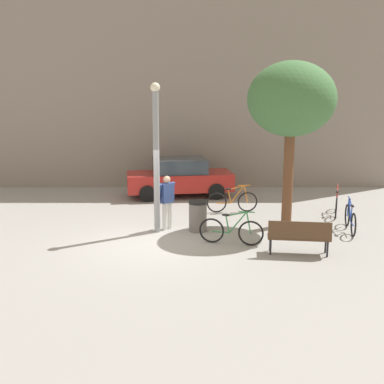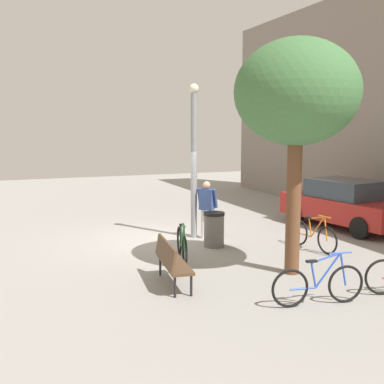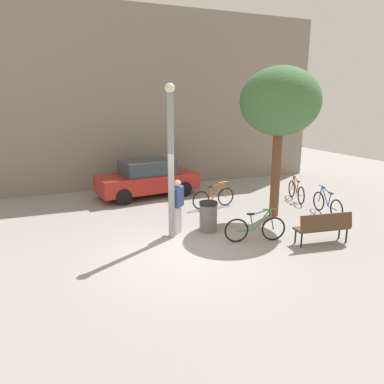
{
  "view_description": "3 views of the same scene",
  "coord_description": "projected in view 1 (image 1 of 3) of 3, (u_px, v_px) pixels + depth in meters",
  "views": [
    {
      "loc": [
        1.1,
        -12.45,
        4.16
      ],
      "look_at": [
        1.05,
        1.99,
        1.06
      ],
      "focal_mm": 43.77,
      "sensor_mm": 36.0,
      "label": 1
    },
    {
      "loc": [
        12.87,
        -4.05,
        3.24
      ],
      "look_at": [
        -0.14,
        1.18,
        1.31
      ],
      "focal_mm": 45.19,
      "sensor_mm": 36.0,
      "label": 2
    },
    {
      "loc": [
        -3.04,
        -8.33,
        3.9
      ],
      "look_at": [
        1.0,
        1.95,
        1.12
      ],
      "focal_mm": 33.27,
      "sensor_mm": 36.0,
      "label": 3
    }
  ],
  "objects": [
    {
      "name": "trash_bin",
      "position": [
        199.0,
        216.0,
        14.18
      ],
      "size": [
        0.57,
        0.57,
        0.94
      ],
      "color": "#66605B",
      "rests_on": "ground_plane"
    },
    {
      "name": "bicycle_green",
      "position": [
        233.0,
        231.0,
        12.95
      ],
      "size": [
        1.77,
        0.48,
        0.97
      ],
      "color": "black",
      "rests_on": "ground_plane"
    },
    {
      "name": "bicycle_orange",
      "position": [
        234.0,
        201.0,
        16.43
      ],
      "size": [
        1.81,
        0.23,
        0.97
      ],
      "color": "black",
      "rests_on": "ground_plane"
    },
    {
      "name": "park_bench",
      "position": [
        301.0,
        235.0,
        12.05
      ],
      "size": [
        1.65,
        0.67,
        0.92
      ],
      "color": "#513823",
      "rests_on": "ground_plane"
    },
    {
      "name": "plaza_tree",
      "position": [
        293.0,
        100.0,
        14.04
      ],
      "size": [
        2.66,
        2.66,
        5.08
      ],
      "color": "brown",
      "rests_on": "ground_plane"
    },
    {
      "name": "bicycle_red",
      "position": [
        338.0,
        204.0,
        16.11
      ],
      "size": [
        0.61,
        1.74,
        0.97
      ],
      "color": "black",
      "rests_on": "ground_plane"
    },
    {
      "name": "lamppost",
      "position": [
        158.0,
        154.0,
        13.69
      ],
      "size": [
        0.28,
        0.28,
        4.42
      ],
      "color": "gray",
      "rests_on": "ground_plane"
    },
    {
      "name": "parked_car_red",
      "position": [
        181.0,
        177.0,
        18.88
      ],
      "size": [
        4.41,
        2.3,
        1.55
      ],
      "color": "#AD231E",
      "rests_on": "ground_plane"
    },
    {
      "name": "bicycle_blue",
      "position": [
        352.0,
        219.0,
        14.16
      ],
      "size": [
        0.33,
        1.8,
        0.97
      ],
      "color": "black",
      "rests_on": "ground_plane"
    },
    {
      "name": "person_by_lamppost",
      "position": [
        168.0,
        199.0,
        14.27
      ],
      "size": [
        0.59,
        0.56,
        1.67
      ],
      "color": "white",
      "rests_on": "ground_plane"
    },
    {
      "name": "building_facade",
      "position": [
        169.0,
        95.0,
        20.96
      ],
      "size": [
        19.95,
        2.0,
        8.06
      ],
      "primitive_type": "cube",
      "color": "gray",
      "rests_on": "ground_plane"
    },
    {
      "name": "ground_plane",
      "position": [
        154.0,
        244.0,
        13.05
      ],
      "size": [
        36.0,
        36.0,
        0.0
      ],
      "primitive_type": "plane",
      "color": "gray"
    }
  ]
}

